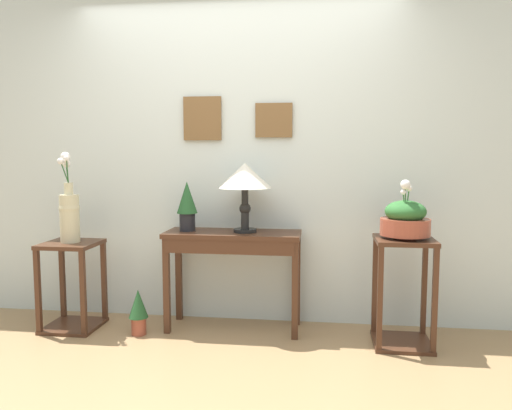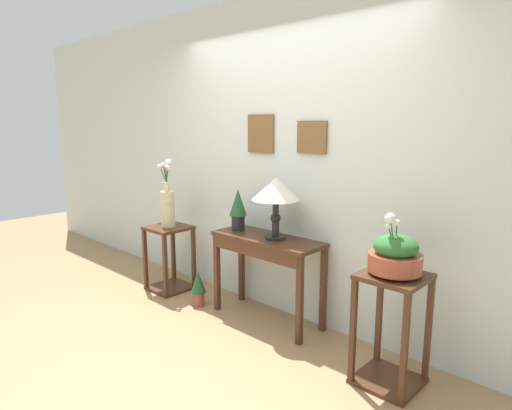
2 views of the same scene
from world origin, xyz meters
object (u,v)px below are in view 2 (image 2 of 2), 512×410
flower_vase_tall_left (167,203)px  potted_plant_on_console (238,207)px  potted_plant_floor (198,286)px  table_lamp (276,191)px  pedestal_stand_right (391,330)px  planter_bowl_wide_right (395,255)px  pedestal_stand_left (169,258)px  console_table (266,252)px

flower_vase_tall_left → potted_plant_on_console: bearing=9.3°
potted_plant_on_console → potted_plant_floor: potted_plant_on_console is taller
flower_vase_tall_left → table_lamp: bearing=6.3°
pedestal_stand_right → potted_plant_floor: size_ratio=2.21×
pedestal_stand_right → potted_plant_floor: bearing=-178.3°
pedestal_stand_right → potted_plant_floor: pedestal_stand_right is taller
flower_vase_tall_left → planter_bowl_wide_right: 2.44m
pedestal_stand_left → flower_vase_tall_left: bearing=145.4°
console_table → flower_vase_tall_left: 1.26m
console_table → pedestal_stand_right: size_ratio=1.34×
pedestal_stand_right → potted_plant_on_console: bearing=174.2°
pedestal_stand_right → planter_bowl_wide_right: planter_bowl_wide_right is taller
console_table → table_lamp: table_lamp is taller
flower_vase_tall_left → pedestal_stand_right: 2.50m
flower_vase_tall_left → planter_bowl_wide_right: bearing=-0.4°
table_lamp → potted_plant_on_console: table_lamp is taller
pedestal_stand_left → planter_bowl_wide_right: (2.44, -0.02, 0.55)m
planter_bowl_wide_right → potted_plant_floor: (-1.89, -0.06, -0.69)m
table_lamp → potted_plant_on_console: (-0.44, -0.00, -0.19)m
table_lamp → pedestal_stand_right: bearing=-8.1°
potted_plant_on_console → potted_plant_floor: size_ratio=1.09×
table_lamp → planter_bowl_wide_right: 1.17m
pedestal_stand_left → pedestal_stand_right: size_ratio=0.88×
pedestal_stand_left → potted_plant_floor: pedestal_stand_left is taller
pedestal_stand_left → planter_bowl_wide_right: size_ratio=1.65×
pedestal_stand_right → table_lamp: bearing=171.9°
flower_vase_tall_left → planter_bowl_wide_right: flower_vase_tall_left is taller
pedestal_stand_left → planter_bowl_wide_right: 2.50m
pedestal_stand_left → flower_vase_tall_left: 0.57m
pedestal_stand_left → table_lamp: bearing=6.3°
console_table → potted_plant_floor: (-0.67, -0.20, -0.43)m
table_lamp → pedestal_stand_left: (-1.31, -0.15, -0.81)m
flower_vase_tall_left → potted_plant_floor: 0.90m
potted_plant_on_console → flower_vase_tall_left: size_ratio=0.55×
potted_plant_on_console → pedestal_stand_left: potted_plant_on_console is taller
potted_plant_on_console → pedestal_stand_left: size_ratio=0.56×
table_lamp → console_table: bearing=-166.1°
potted_plant_on_console → console_table: bearing=-3.3°
console_table → planter_bowl_wide_right: planter_bowl_wide_right is taller
pedestal_stand_left → potted_plant_floor: (0.55, -0.07, -0.14)m
pedestal_stand_left → planter_bowl_wide_right: planter_bowl_wide_right is taller
pedestal_stand_left → potted_plant_floor: 0.57m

